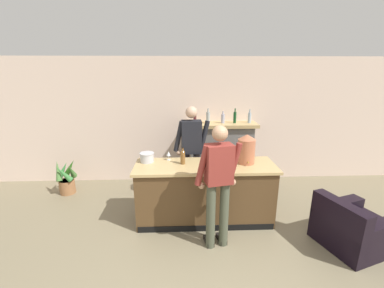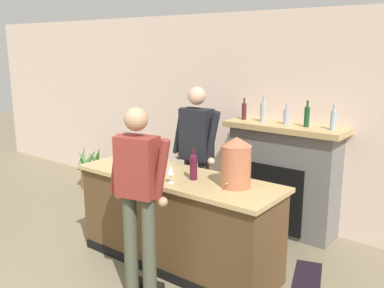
{
  "view_description": "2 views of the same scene",
  "coord_description": "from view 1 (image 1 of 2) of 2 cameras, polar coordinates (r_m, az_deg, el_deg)",
  "views": [
    {
      "loc": [
        -0.28,
        -1.97,
        2.49
      ],
      "look_at": [
        -0.11,
        2.13,
        1.28
      ],
      "focal_mm": 24.0,
      "sensor_mm": 36.0,
      "label": 1
    },
    {
      "loc": [
        2.8,
        -1.37,
        2.31
      ],
      "look_at": [
        0.03,
        2.24,
        1.26
      ],
      "focal_mm": 40.0,
      "sensor_mm": 36.0,
      "label": 2
    }
  ],
  "objects": [
    {
      "name": "wall_back_panel",
      "position": [
        5.75,
        0.5,
        5.14
      ],
      "size": [
        12.0,
        0.07,
        2.75
      ],
      "color": "beige",
      "rests_on": "ground_plane"
    },
    {
      "name": "bar_counter",
      "position": [
        4.37,
        2.86,
        -10.74
      ],
      "size": [
        2.29,
        0.76,
        1.0
      ],
      "color": "#533920",
      "rests_on": "ground_plane"
    },
    {
      "name": "armchair_black",
      "position": [
        4.53,
        31.85,
        -15.92
      ],
      "size": [
        1.1,
        1.07,
        0.76
      ],
      "color": "black",
      "rests_on": "ground_plane"
    },
    {
      "name": "ice_bucket_steel",
      "position": [
        4.34,
        -9.96,
        -2.94
      ],
      "size": [
        0.24,
        0.24,
        0.16
      ],
      "color": "silver",
      "rests_on": "bar_counter"
    },
    {
      "name": "person_bartender",
      "position": [
        4.71,
        -0.12,
        -1.6
      ],
      "size": [
        0.66,
        0.31,
        1.86
      ],
      "color": "#393842",
      "rests_on": "ground_plane"
    },
    {
      "name": "wine_bottle_merlot_tall",
      "position": [
        4.45,
        8.58,
        -1.75
      ],
      "size": [
        0.08,
        0.08,
        0.27
      ],
      "color": "#203714",
      "rests_on": "bar_counter"
    },
    {
      "name": "wine_bottle_cabernet_heavy",
      "position": [
        4.14,
        6.04,
        -2.72
      ],
      "size": [
        0.08,
        0.08,
        0.33
      ],
      "color": "#4A1528",
      "rests_on": "bar_counter"
    },
    {
      "name": "fireplace_stone",
      "position": [
        5.73,
        6.45,
        -1.97
      ],
      "size": [
        1.5,
        0.52,
        1.69
      ],
      "color": "slate",
      "rests_on": "ground_plane"
    },
    {
      "name": "wine_bottle_riesling_slim",
      "position": [
        4.17,
        -2.07,
        -2.78
      ],
      "size": [
        0.08,
        0.08,
        0.28
      ],
      "color": "brown",
      "rests_on": "bar_counter"
    },
    {
      "name": "wine_glass_front_right",
      "position": [
        3.93,
        4.84,
        -4.09
      ],
      "size": [
        0.07,
        0.07,
        0.18
      ],
      "color": "silver",
      "rests_on": "bar_counter"
    },
    {
      "name": "person_customer",
      "position": [
        3.56,
        5.87,
        -8.52
      ],
      "size": [
        0.65,
        0.36,
        1.8
      ],
      "color": "#474C3A",
      "rests_on": "ground_plane"
    },
    {
      "name": "copper_dispenser",
      "position": [
        4.26,
        11.99,
        -1.05
      ],
      "size": [
        0.29,
        0.33,
        0.49
      ],
      "color": "#B66746",
      "rests_on": "bar_counter"
    },
    {
      "name": "potted_plant_corner",
      "position": [
        5.92,
        -26.15,
        -6.89
      ],
      "size": [
        0.46,
        0.45,
        0.73
      ],
      "color": "#97653E",
      "rests_on": "ground_plane"
    },
    {
      "name": "wine_glass_back_row",
      "position": [
        4.37,
        -5.23,
        -2.2
      ],
      "size": [
        0.07,
        0.07,
        0.15
      ],
      "color": "silver",
      "rests_on": "bar_counter"
    }
  ]
}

